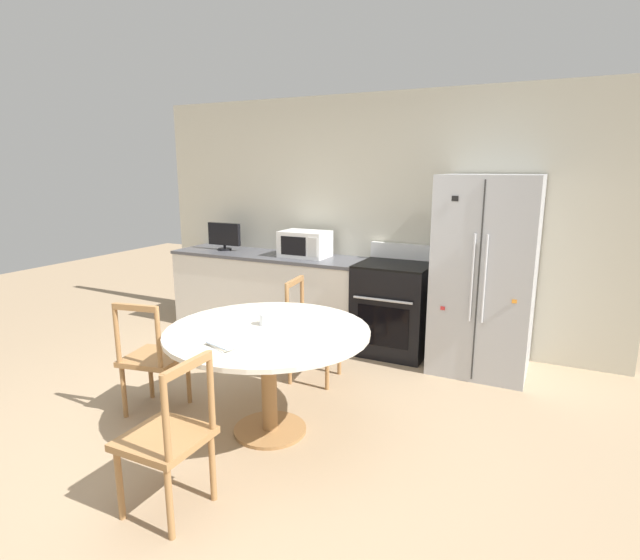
{
  "coord_description": "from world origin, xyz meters",
  "views": [
    {
      "loc": [
        1.9,
        -2.42,
        1.85
      ],
      "look_at": [
        0.14,
        1.15,
        0.95
      ],
      "focal_mm": 28.0,
      "sensor_mm": 36.0,
      "label": 1
    }
  ],
  "objects_px": {
    "refrigerator": "(485,275)",
    "countertop_tv": "(224,235)",
    "oven_range": "(394,307)",
    "dining_chair_left": "(153,358)",
    "microwave": "(305,244)",
    "dining_chair_near": "(169,439)",
    "candle_glass": "(266,320)",
    "dining_chair_far": "(312,332)"
  },
  "relations": [
    {
      "from": "refrigerator",
      "to": "dining_chair_near",
      "type": "bearing_deg",
      "value": -112.7
    },
    {
      "from": "microwave",
      "to": "dining_chair_far",
      "type": "relative_size",
      "value": 0.57
    },
    {
      "from": "refrigerator",
      "to": "microwave",
      "type": "height_order",
      "value": "refrigerator"
    },
    {
      "from": "dining_chair_left",
      "to": "dining_chair_far",
      "type": "bearing_deg",
      "value": 42.81
    },
    {
      "from": "refrigerator",
      "to": "countertop_tv",
      "type": "distance_m",
      "value": 2.97
    },
    {
      "from": "countertop_tv",
      "to": "dining_chair_near",
      "type": "distance_m",
      "value": 3.48
    },
    {
      "from": "refrigerator",
      "to": "dining_chair_far",
      "type": "height_order",
      "value": "refrigerator"
    },
    {
      "from": "dining_chair_left",
      "to": "candle_glass",
      "type": "xyz_separation_m",
      "value": [
        0.89,
        0.21,
        0.37
      ]
    },
    {
      "from": "oven_range",
      "to": "candle_glass",
      "type": "distance_m",
      "value": 1.91
    },
    {
      "from": "dining_chair_near",
      "to": "candle_glass",
      "type": "height_order",
      "value": "dining_chair_near"
    },
    {
      "from": "refrigerator",
      "to": "countertop_tv",
      "type": "relative_size",
      "value": 4.21
    },
    {
      "from": "oven_range",
      "to": "dining_chair_left",
      "type": "xyz_separation_m",
      "value": [
        -1.24,
        -2.06,
        -0.03
      ]
    },
    {
      "from": "dining_chair_near",
      "to": "dining_chair_far",
      "type": "xyz_separation_m",
      "value": [
        -0.12,
        1.91,
        0.0
      ]
    },
    {
      "from": "countertop_tv",
      "to": "dining_chair_left",
      "type": "xyz_separation_m",
      "value": [
        0.86,
        -2.09,
        -0.64
      ]
    },
    {
      "from": "dining_chair_left",
      "to": "candle_glass",
      "type": "distance_m",
      "value": 0.98
    },
    {
      "from": "countertop_tv",
      "to": "dining_chair_far",
      "type": "height_order",
      "value": "countertop_tv"
    },
    {
      "from": "dining_chair_near",
      "to": "dining_chair_left",
      "type": "relative_size",
      "value": 1.0
    },
    {
      "from": "microwave",
      "to": "dining_chair_left",
      "type": "bearing_deg",
      "value": -95.41
    },
    {
      "from": "dining_chair_left",
      "to": "refrigerator",
      "type": "bearing_deg",
      "value": 32.82
    },
    {
      "from": "dining_chair_far",
      "to": "candle_glass",
      "type": "height_order",
      "value": "dining_chair_far"
    },
    {
      "from": "dining_chair_near",
      "to": "dining_chair_left",
      "type": "bearing_deg",
      "value": 47.89
    },
    {
      "from": "refrigerator",
      "to": "dining_chair_near",
      "type": "height_order",
      "value": "refrigerator"
    },
    {
      "from": "dining_chair_near",
      "to": "dining_chair_far",
      "type": "bearing_deg",
      "value": 3.33
    },
    {
      "from": "countertop_tv",
      "to": "refrigerator",
      "type": "bearing_deg",
      "value": -1.77
    },
    {
      "from": "candle_glass",
      "to": "microwave",
      "type": "bearing_deg",
      "value": 109.98
    },
    {
      "from": "dining_chair_near",
      "to": "dining_chair_far",
      "type": "distance_m",
      "value": 1.92
    },
    {
      "from": "oven_range",
      "to": "dining_chair_left",
      "type": "bearing_deg",
      "value": -120.99
    },
    {
      "from": "candle_glass",
      "to": "dining_chair_left",
      "type": "bearing_deg",
      "value": -166.86
    },
    {
      "from": "countertop_tv",
      "to": "candle_glass",
      "type": "height_order",
      "value": "countertop_tv"
    },
    {
      "from": "countertop_tv",
      "to": "candle_glass",
      "type": "relative_size",
      "value": 4.67
    },
    {
      "from": "oven_range",
      "to": "countertop_tv",
      "type": "xyz_separation_m",
      "value": [
        -2.1,
        0.03,
        0.61
      ]
    },
    {
      "from": "countertop_tv",
      "to": "dining_chair_near",
      "type": "relative_size",
      "value": 0.47
    },
    {
      "from": "countertop_tv",
      "to": "dining_chair_left",
      "type": "relative_size",
      "value": 0.47
    },
    {
      "from": "refrigerator",
      "to": "microwave",
      "type": "distance_m",
      "value": 1.91
    },
    {
      "from": "oven_range",
      "to": "microwave",
      "type": "bearing_deg",
      "value": 177.42
    },
    {
      "from": "microwave",
      "to": "candle_glass",
      "type": "height_order",
      "value": "microwave"
    },
    {
      "from": "countertop_tv",
      "to": "dining_chair_left",
      "type": "bearing_deg",
      "value": -67.52
    },
    {
      "from": "refrigerator",
      "to": "dining_chair_left",
      "type": "height_order",
      "value": "refrigerator"
    },
    {
      "from": "refrigerator",
      "to": "oven_range",
      "type": "relative_size",
      "value": 1.66
    },
    {
      "from": "microwave",
      "to": "oven_range",
      "type": "bearing_deg",
      "value": -2.58
    },
    {
      "from": "refrigerator",
      "to": "dining_chair_left",
      "type": "bearing_deg",
      "value": -136.46
    },
    {
      "from": "dining_chair_far",
      "to": "candle_glass",
      "type": "distance_m",
      "value": 0.96
    }
  ]
}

